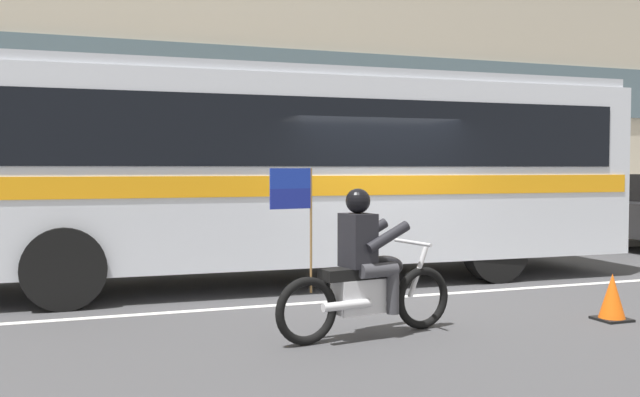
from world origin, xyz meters
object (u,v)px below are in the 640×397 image
(transit_bus, at_px, (291,161))
(fire_hydrant, at_px, (275,233))
(traffic_cone, at_px, (612,298))
(motorcycle_with_rider, at_px, (366,274))

(transit_bus, relative_size, fire_hydrant, 14.43)
(transit_bus, height_order, traffic_cone, transit_bus)
(motorcycle_with_rider, xyz_separation_m, fire_hydrant, (0.79, 6.24, -0.15))
(motorcycle_with_rider, distance_m, traffic_cone, 3.06)
(traffic_cone, bearing_deg, transit_bus, 124.15)
(traffic_cone, bearing_deg, fire_hydrant, 109.09)
(transit_bus, distance_m, motorcycle_with_rider, 3.93)
(traffic_cone, bearing_deg, motorcycle_with_rider, 175.59)
(motorcycle_with_rider, distance_m, fire_hydrant, 6.29)
(motorcycle_with_rider, relative_size, fire_hydrant, 2.90)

